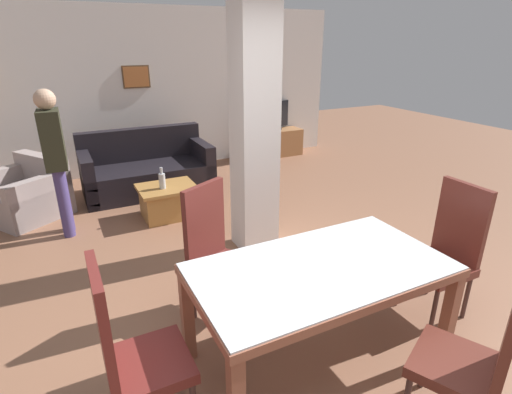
{
  "coord_description": "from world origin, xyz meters",
  "views": [
    {
      "loc": [
        -1.43,
        -1.86,
        2.18
      ],
      "look_at": [
        0.0,
        0.97,
        0.92
      ],
      "focal_mm": 28.0,
      "sensor_mm": 36.0,
      "label": 1
    }
  ],
  "objects_px": {
    "sofa": "(147,171)",
    "tv_stand": "(271,144)",
    "tv_screen": "(271,117)",
    "dining_chair_near_right": "(480,352)",
    "dining_table": "(320,285)",
    "standing_person": "(55,154)",
    "dining_chair_head_left": "(129,349)",
    "dining_chair_head_right": "(447,248)",
    "dining_chair_far_left": "(216,250)",
    "armchair": "(26,196)",
    "coffee_table": "(168,201)",
    "bottle": "(162,180)"
  },
  "relations": [
    {
      "from": "bottle",
      "to": "coffee_table",
      "type": "bearing_deg",
      "value": 34.55
    },
    {
      "from": "dining_table",
      "to": "tv_stand",
      "type": "xyz_separation_m",
      "value": [
        2.31,
        4.89,
        -0.36
      ]
    },
    {
      "from": "dining_chair_head_right",
      "to": "coffee_table",
      "type": "distance_m",
      "value": 3.36
    },
    {
      "from": "armchair",
      "to": "coffee_table",
      "type": "xyz_separation_m",
      "value": [
        1.65,
        -0.86,
        -0.06
      ]
    },
    {
      "from": "dining_chair_head_left",
      "to": "bottle",
      "type": "bearing_deg",
      "value": 162.36
    },
    {
      "from": "sofa",
      "to": "tv_stand",
      "type": "relative_size",
      "value": 1.49
    },
    {
      "from": "armchair",
      "to": "bottle",
      "type": "xyz_separation_m",
      "value": [
        1.59,
        -0.9,
        0.25
      ]
    },
    {
      "from": "dining_chair_near_right",
      "to": "armchair",
      "type": "height_order",
      "value": "dining_chair_near_right"
    },
    {
      "from": "dining_chair_near_right",
      "to": "bottle",
      "type": "bearing_deg",
      "value": 75.55
    },
    {
      "from": "dining_chair_head_right",
      "to": "coffee_table",
      "type": "height_order",
      "value": "dining_chair_head_right"
    },
    {
      "from": "sofa",
      "to": "tv_stand",
      "type": "xyz_separation_m",
      "value": [
        2.61,
        0.83,
        -0.04
      ]
    },
    {
      "from": "dining_chair_head_left",
      "to": "tv_screen",
      "type": "bearing_deg",
      "value": 143.74
    },
    {
      "from": "dining_chair_head_right",
      "to": "sofa",
      "type": "height_order",
      "value": "dining_chair_head_right"
    },
    {
      "from": "dining_table",
      "to": "armchair",
      "type": "height_order",
      "value": "dining_table"
    },
    {
      "from": "coffee_table",
      "to": "tv_stand",
      "type": "distance_m",
      "value": 3.24
    },
    {
      "from": "dining_chair_head_left",
      "to": "dining_chair_head_right",
      "type": "bearing_deg",
      "value": 90.0
    },
    {
      "from": "dining_chair_near_right",
      "to": "tv_stand",
      "type": "height_order",
      "value": "dining_chair_near_right"
    },
    {
      "from": "armchair",
      "to": "dining_chair_near_right",
      "type": "bearing_deg",
      "value": 172.81
    },
    {
      "from": "tv_screen",
      "to": "standing_person",
      "type": "xyz_separation_m",
      "value": [
        -3.8,
        -1.87,
        0.2
      ]
    },
    {
      "from": "dining_chair_far_left",
      "to": "dining_chair_near_right",
      "type": "bearing_deg",
      "value": 89.18
    },
    {
      "from": "dining_chair_head_left",
      "to": "armchair",
      "type": "bearing_deg",
      "value": -170.14
    },
    {
      "from": "dining_chair_head_right",
      "to": "dining_chair_head_left",
      "type": "distance_m",
      "value": 2.54
    },
    {
      "from": "sofa",
      "to": "standing_person",
      "type": "bearing_deg",
      "value": 41.14
    },
    {
      "from": "sofa",
      "to": "standing_person",
      "type": "xyz_separation_m",
      "value": [
        -1.19,
        -1.04,
        0.68
      ]
    },
    {
      "from": "coffee_table",
      "to": "tv_screen",
      "type": "relative_size",
      "value": 0.75
    },
    {
      "from": "sofa",
      "to": "armchair",
      "type": "bearing_deg",
      "value": 8.34
    },
    {
      "from": "dining_table",
      "to": "dining_chair_near_right",
      "type": "relative_size",
      "value": 1.54
    },
    {
      "from": "dining_chair_head_left",
      "to": "bottle",
      "type": "relative_size",
      "value": 4.09
    },
    {
      "from": "bottle",
      "to": "dining_chair_head_left",
      "type": "bearing_deg",
      "value": -107.64
    },
    {
      "from": "dining_chair_near_right",
      "to": "bottle",
      "type": "relative_size",
      "value": 4.09
    },
    {
      "from": "dining_chair_far_left",
      "to": "sofa",
      "type": "distance_m",
      "value": 3.24
    },
    {
      "from": "bottle",
      "to": "tv_screen",
      "type": "height_order",
      "value": "tv_screen"
    },
    {
      "from": "dining_chair_head_left",
      "to": "sofa",
      "type": "relative_size",
      "value": 0.61
    },
    {
      "from": "dining_chair_near_right",
      "to": "sofa",
      "type": "distance_m",
      "value": 5.0
    },
    {
      "from": "dining_chair_far_left",
      "to": "coffee_table",
      "type": "distance_m",
      "value": 2.16
    },
    {
      "from": "bottle",
      "to": "tv_screen",
      "type": "distance_m",
      "value": 3.32
    },
    {
      "from": "standing_person",
      "to": "dining_chair_head_left",
      "type": "bearing_deg",
      "value": 6.94
    },
    {
      "from": "dining_chair_head_right",
      "to": "armchair",
      "type": "xyz_separation_m",
      "value": [
        -3.2,
        3.81,
        -0.32
      ]
    },
    {
      "from": "coffee_table",
      "to": "tv_stand",
      "type": "height_order",
      "value": "tv_stand"
    },
    {
      "from": "dining_chair_head_left",
      "to": "bottle",
      "type": "distance_m",
      "value": 3.06
    },
    {
      "from": "coffee_table",
      "to": "bottle",
      "type": "xyz_separation_m",
      "value": [
        -0.06,
        -0.04,
        0.31
      ]
    },
    {
      "from": "tv_screen",
      "to": "tv_stand",
      "type": "bearing_deg",
      "value": 180.0
    },
    {
      "from": "tv_screen",
      "to": "dining_chair_near_right",
      "type": "bearing_deg",
      "value": 47.94
    },
    {
      "from": "bottle",
      "to": "standing_person",
      "type": "xyz_separation_m",
      "value": [
        -1.14,
        0.1,
        0.46
      ]
    },
    {
      "from": "dining_chair_far_left",
      "to": "coffee_table",
      "type": "height_order",
      "value": "dining_chair_far_left"
    },
    {
      "from": "sofa",
      "to": "bottle",
      "type": "height_order",
      "value": "sofa"
    },
    {
      "from": "dining_table",
      "to": "bottle",
      "type": "bearing_deg",
      "value": 96.76
    },
    {
      "from": "dining_table",
      "to": "sofa",
      "type": "bearing_deg",
      "value": 94.21
    },
    {
      "from": "dining_chair_head_right",
      "to": "bottle",
      "type": "distance_m",
      "value": 3.33
    },
    {
      "from": "bottle",
      "to": "tv_stand",
      "type": "distance_m",
      "value": 3.32
    }
  ]
}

